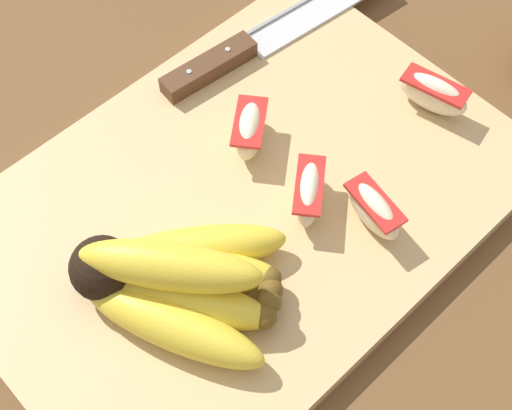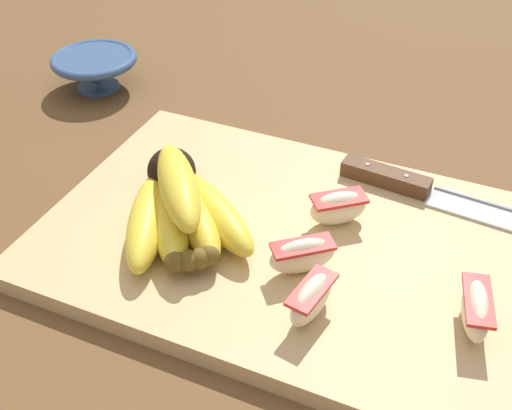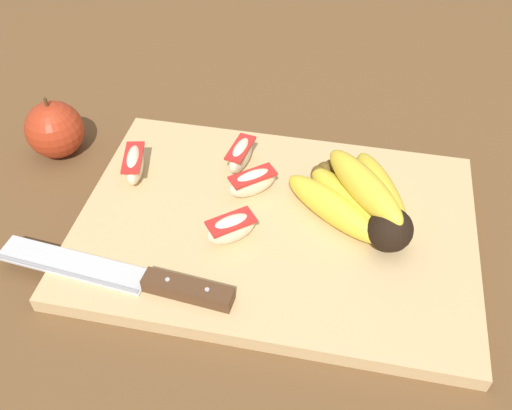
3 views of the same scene
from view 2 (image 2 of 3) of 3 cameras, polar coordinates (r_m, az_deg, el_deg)
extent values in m
plane|color=brown|center=(0.65, 1.68, -4.82)|extent=(6.00, 6.00, 0.00)
cube|color=tan|center=(0.65, 2.67, -3.33)|extent=(0.48, 0.33, 0.02)
sphere|color=black|center=(0.69, -7.53, 2.99)|extent=(0.05, 0.05, 0.05)
ellipsoid|color=yellow|center=(0.64, -9.64, -1.36)|extent=(0.09, 0.15, 0.04)
sphere|color=brown|center=(0.59, -7.22, -5.02)|extent=(0.02, 0.02, 0.02)
ellipsoid|color=yellow|center=(0.64, -7.63, -1.04)|extent=(0.11, 0.14, 0.04)
sphere|color=brown|center=(0.59, -6.02, -4.95)|extent=(0.02, 0.02, 0.02)
ellipsoid|color=yellow|center=(0.64, -5.62, -0.72)|extent=(0.13, 0.13, 0.04)
sphere|color=brown|center=(0.59, -5.08, -4.80)|extent=(0.02, 0.02, 0.02)
ellipsoid|color=yellow|center=(0.65, -3.64, -0.41)|extent=(0.14, 0.12, 0.04)
sphere|color=brown|center=(0.60, -4.20, -4.48)|extent=(0.02, 0.02, 0.02)
ellipsoid|color=yellow|center=(0.63, -6.93, 1.69)|extent=(0.12, 0.14, 0.04)
cube|color=#51331E|center=(0.72, 11.48, 2.47)|extent=(0.10, 0.03, 0.02)
cylinder|color=#B2B2B7|center=(0.72, 9.91, 3.60)|extent=(0.01, 0.01, 0.00)
cylinder|color=#B2B2B7|center=(0.71, 13.26, 2.56)|extent=(0.01, 0.01, 0.00)
ellipsoid|color=#F4E5C1|center=(0.60, 4.15, -4.55)|extent=(0.06, 0.06, 0.04)
cube|color=red|center=(0.59, 4.20, -3.68)|extent=(0.06, 0.06, 0.00)
ellipsoid|color=#F4E5C1|center=(0.65, 7.34, -0.27)|extent=(0.06, 0.06, 0.04)
cube|color=red|center=(0.65, 7.42, 0.57)|extent=(0.06, 0.06, 0.00)
ellipsoid|color=#F4E5C1|center=(0.58, 18.98, -8.84)|extent=(0.04, 0.07, 0.04)
cube|color=red|center=(0.57, 19.23, -8.00)|extent=(0.04, 0.06, 0.00)
ellipsoid|color=#F4E5C1|center=(0.56, 4.94, -8.38)|extent=(0.03, 0.06, 0.04)
cube|color=red|center=(0.55, 5.01, -7.49)|extent=(0.03, 0.06, 0.00)
cylinder|color=#385684|center=(0.97, -13.88, 10.32)|extent=(0.06, 0.06, 0.01)
torus|color=#385684|center=(0.96, -14.26, 12.49)|extent=(0.12, 0.12, 0.01)
cone|color=#385684|center=(0.96, -14.08, 11.50)|extent=(0.10, 0.10, 0.05)
camera|label=1|loc=(0.46, -53.71, 42.32)|focal=51.69mm
camera|label=3|loc=(0.96, 12.18, 42.27)|focal=39.48mm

